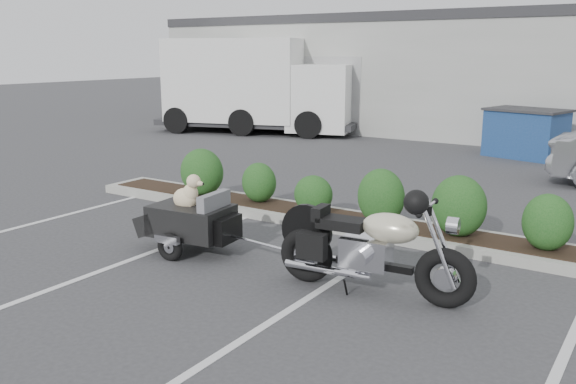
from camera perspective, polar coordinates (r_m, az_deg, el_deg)
The scene contains 7 objects.
ground at distance 8.23m, azimuth -2.85°, elevation -6.60°, with size 90.00×90.00×0.00m, color #38383A.
planter_kerb at distance 9.57m, azimuth 9.85°, elevation -3.48°, with size 12.00×1.00×0.15m, color #9E9E93.
building at distance 23.72m, azimuth 22.40°, elevation 10.22°, with size 26.00×10.00×4.00m, color #9EA099.
motorcycle at distance 7.09m, azimuth 7.80°, elevation -5.32°, with size 2.38×0.85×1.37m.
pet_trailer at distance 8.63m, azimuth -9.11°, elevation -2.50°, with size 1.91×1.08×1.13m.
dumpster at distance 17.45m, azimuth 21.36°, elevation 5.19°, with size 2.23×1.79×1.29m.
delivery_truck at distance 21.39m, azimuth -2.91°, elevation 9.70°, with size 7.31×4.13×3.19m.
Camera 1 is at (4.58, -6.26, 2.76)m, focal length 38.00 mm.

